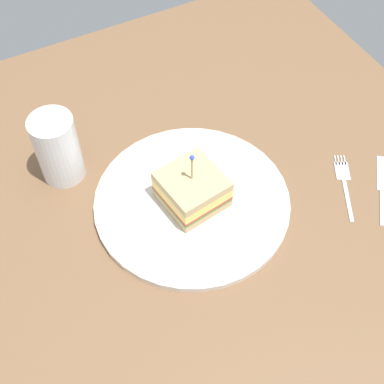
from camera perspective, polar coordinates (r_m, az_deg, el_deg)
The scene contains 6 objects.
ground_plane at distance 82.25cm, azimuth 0.00°, elevation -1.70°, with size 92.08×92.08×2.00cm, color brown.
plate at distance 80.99cm, azimuth 0.00°, elevation -1.07°, with size 29.51×29.51×1.10cm, color silver.
sandwich_half_center at distance 78.11cm, azimuth -0.05°, elevation -0.01°, with size 9.77×9.62×10.21cm.
drink_glass at distance 83.70cm, azimuth -14.00°, elevation 4.20°, with size 6.67×6.67×11.60cm.
fork at distance 87.40cm, azimuth 15.83°, elevation 1.33°, with size 11.88×7.12×0.35cm.
knife at distance 88.50cm, azimuth 19.53°, elevation 0.74°, with size 11.22×9.38×0.35cm.
Camera 1 is at (-41.59, 21.66, 66.58)cm, focal length 50.20 mm.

